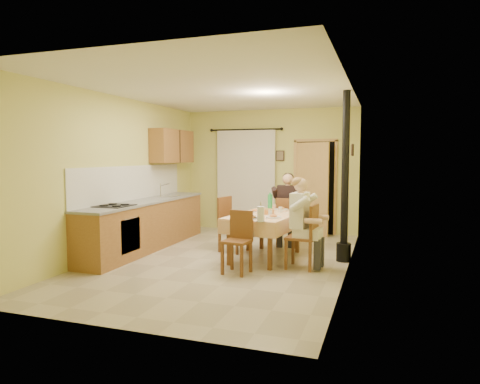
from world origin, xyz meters
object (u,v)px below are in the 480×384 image
(stove_flue, at_px, (345,200))
(man_far, at_px, (288,201))
(chair_far, at_px, (287,231))
(chair_near, at_px, (237,254))
(chair_right, at_px, (302,250))
(chair_left, at_px, (233,235))
(dining_table, at_px, (265,236))
(man_right, at_px, (302,212))

(stove_flue, bearing_deg, man_far, 142.78)
(chair_far, bearing_deg, chair_near, -102.93)
(chair_right, xyz_separation_m, stove_flue, (0.57, 0.67, 0.73))
(chair_near, relative_size, stove_flue, 0.33)
(stove_flue, bearing_deg, chair_left, 176.93)
(man_far, bearing_deg, dining_table, -102.10)
(man_right, bearing_deg, chair_right, -90.00)
(man_far, bearing_deg, man_right, -74.89)
(chair_right, bearing_deg, stove_flue, -35.45)
(chair_left, bearing_deg, dining_table, 77.23)
(man_right, bearing_deg, chair_far, 25.23)
(dining_table, bearing_deg, chair_right, -24.40)
(chair_right, relative_size, chair_left, 1.00)
(chair_left, bearing_deg, chair_far, 144.29)
(chair_far, relative_size, man_right, 0.68)
(dining_table, xyz_separation_m, man_right, (0.70, -0.43, 0.50))
(chair_near, bearing_deg, chair_far, -91.00)
(man_right, distance_m, stove_flue, 0.90)
(man_far, distance_m, stove_flue, 1.44)
(dining_table, relative_size, chair_near, 1.86)
(chair_far, bearing_deg, chair_right, -74.30)
(dining_table, height_order, chair_right, chair_right)
(chair_right, xyz_separation_m, man_far, (-0.57, 1.54, 0.59))
(dining_table, xyz_separation_m, chair_near, (-0.16, -1.02, -0.09))
(chair_near, height_order, man_far, man_far)
(dining_table, bearing_deg, stove_flue, 17.27)
(chair_near, relative_size, man_far, 0.67)
(chair_far, relative_size, chair_left, 0.95)
(chair_right, relative_size, man_far, 0.72)
(stove_flue, bearing_deg, dining_table, -169.80)
(man_far, xyz_separation_m, stove_flue, (1.14, -0.87, 0.15))
(chair_far, height_order, man_right, man_right)
(chair_left, distance_m, stove_flue, 2.12)
(chair_right, distance_m, man_right, 0.59)
(chair_near, xyz_separation_m, chair_right, (0.87, 0.59, 0.00))
(chair_far, relative_size, chair_right, 0.95)
(chair_right, distance_m, stove_flue, 1.14)
(stove_flue, bearing_deg, chair_near, -138.96)
(chair_near, distance_m, stove_flue, 2.05)
(chair_far, xyz_separation_m, man_right, (0.56, -1.52, 0.59))
(dining_table, distance_m, man_right, 0.96)
(chair_near, xyz_separation_m, chair_left, (-0.55, 1.36, 0.00))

